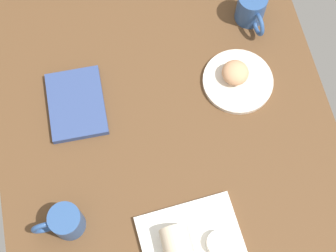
{
  "coord_description": "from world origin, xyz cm",
  "views": [
    {
      "loc": [
        44.94,
        -9.89,
        131.93
      ],
      "look_at": [
        -2.55,
        0.46,
        7.0
      ],
      "focal_mm": 54.95,
      "sensor_mm": 36.0,
      "label": 1
    }
  ],
  "objects_px": {
    "round_plate": "(238,81)",
    "book_stack": "(76,104)",
    "scone_pastry": "(235,73)",
    "square_plate": "(197,252)",
    "sauce_cup": "(219,243)",
    "second_mug": "(252,9)",
    "coffee_mug": "(65,222)"
  },
  "relations": [
    {
      "from": "round_plate",
      "to": "book_stack",
      "type": "xyz_separation_m",
      "value": [
        -0.03,
        -0.44,
        0.0
      ]
    },
    {
      "from": "scone_pastry",
      "to": "book_stack",
      "type": "distance_m",
      "value": 0.44
    },
    {
      "from": "square_plate",
      "to": "sauce_cup",
      "type": "relative_size",
      "value": 4.1
    },
    {
      "from": "sauce_cup",
      "to": "second_mug",
      "type": "xyz_separation_m",
      "value": [
        -0.61,
        0.25,
        0.02
      ]
    },
    {
      "from": "round_plate",
      "to": "scone_pastry",
      "type": "bearing_deg",
      "value": -145.15
    },
    {
      "from": "coffee_mug",
      "to": "sauce_cup",
      "type": "bearing_deg",
      "value": 70.3
    },
    {
      "from": "scone_pastry",
      "to": "square_plate",
      "type": "xyz_separation_m",
      "value": [
        0.44,
        -0.21,
        -0.03
      ]
    },
    {
      "from": "round_plate",
      "to": "book_stack",
      "type": "bearing_deg",
      "value": -93.33
    },
    {
      "from": "square_plate",
      "to": "sauce_cup",
      "type": "xyz_separation_m",
      "value": [
        -0.01,
        0.05,
        0.02
      ]
    },
    {
      "from": "round_plate",
      "to": "scone_pastry",
      "type": "xyz_separation_m",
      "value": [
        -0.01,
        -0.01,
        0.03
      ]
    },
    {
      "from": "round_plate",
      "to": "second_mug",
      "type": "relative_size",
      "value": 1.46
    },
    {
      "from": "scone_pastry",
      "to": "sauce_cup",
      "type": "xyz_separation_m",
      "value": [
        0.43,
        -0.16,
        -0.01
      ]
    },
    {
      "from": "round_plate",
      "to": "book_stack",
      "type": "relative_size",
      "value": 0.95
    },
    {
      "from": "second_mug",
      "to": "book_stack",
      "type": "bearing_deg",
      "value": -72.53
    },
    {
      "from": "round_plate",
      "to": "sauce_cup",
      "type": "bearing_deg",
      "value": -21.35
    },
    {
      "from": "book_stack",
      "to": "second_mug",
      "type": "relative_size",
      "value": 1.53
    },
    {
      "from": "round_plate",
      "to": "scone_pastry",
      "type": "relative_size",
      "value": 2.63
    },
    {
      "from": "round_plate",
      "to": "sauce_cup",
      "type": "height_order",
      "value": "sauce_cup"
    },
    {
      "from": "square_plate",
      "to": "round_plate",
      "type": "bearing_deg",
      "value": 152.84
    },
    {
      "from": "coffee_mug",
      "to": "second_mug",
      "type": "distance_m",
      "value": 0.77
    },
    {
      "from": "round_plate",
      "to": "sauce_cup",
      "type": "relative_size",
      "value": 3.26
    },
    {
      "from": "square_plate",
      "to": "coffee_mug",
      "type": "relative_size",
      "value": 1.92
    },
    {
      "from": "round_plate",
      "to": "second_mug",
      "type": "height_order",
      "value": "second_mug"
    },
    {
      "from": "round_plate",
      "to": "square_plate",
      "type": "height_order",
      "value": "square_plate"
    },
    {
      "from": "square_plate",
      "to": "book_stack",
      "type": "bearing_deg",
      "value": -153.28
    },
    {
      "from": "sauce_cup",
      "to": "book_stack",
      "type": "relative_size",
      "value": 0.29
    },
    {
      "from": "sauce_cup",
      "to": "coffee_mug",
      "type": "bearing_deg",
      "value": -109.7
    },
    {
      "from": "square_plate",
      "to": "book_stack",
      "type": "distance_m",
      "value": 0.5
    },
    {
      "from": "round_plate",
      "to": "coffee_mug",
      "type": "distance_m",
      "value": 0.59
    },
    {
      "from": "sauce_cup",
      "to": "book_stack",
      "type": "height_order",
      "value": "sauce_cup"
    },
    {
      "from": "square_plate",
      "to": "sauce_cup",
      "type": "height_order",
      "value": "sauce_cup"
    },
    {
      "from": "square_plate",
      "to": "coffee_mug",
      "type": "distance_m",
      "value": 0.33
    }
  ]
}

